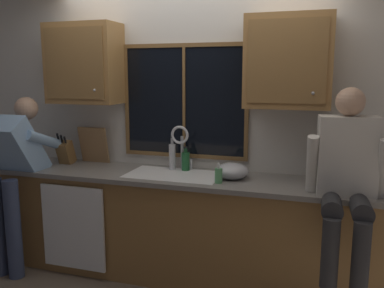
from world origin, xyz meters
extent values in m
cube|color=silver|center=(0.00, 0.06, 1.27)|extent=(5.94, 0.12, 2.55)
cube|color=black|center=(-0.06, -0.01, 1.52)|extent=(1.10, 0.02, 0.95)
cube|color=brown|center=(-0.06, -0.02, 2.02)|extent=(1.17, 0.02, 0.04)
cube|color=brown|center=(-0.06, -0.02, 1.03)|extent=(1.17, 0.02, 0.04)
cube|color=brown|center=(-0.62, -0.02, 1.52)|extent=(0.03, 0.02, 0.95)
cube|color=brown|center=(0.51, -0.02, 1.52)|extent=(0.03, 0.02, 0.95)
cube|color=brown|center=(-0.06, -0.02, 1.52)|extent=(0.02, 0.02, 0.95)
cube|color=olive|center=(0.00, -0.29, 0.44)|extent=(3.54, 0.58, 0.88)
cube|color=slate|center=(0.00, -0.31, 0.90)|extent=(3.60, 0.62, 0.04)
cube|color=white|center=(-0.87, -0.61, 0.46)|extent=(0.60, 0.02, 0.74)
cube|color=#9E703D|center=(-0.97, -0.17, 1.86)|extent=(0.66, 0.33, 0.72)
cube|color=olive|center=(-0.97, -0.34, 1.86)|extent=(0.58, 0.01, 0.62)
sphere|color=#B2B2B7|center=(-0.77, -0.34, 1.63)|extent=(0.02, 0.02, 0.02)
cube|color=#9E703D|center=(0.85, -0.17, 1.86)|extent=(0.66, 0.33, 0.72)
cube|color=olive|center=(0.85, -0.34, 1.86)|extent=(0.58, 0.01, 0.62)
sphere|color=#B2B2B7|center=(1.05, -0.34, 1.63)|extent=(0.02, 0.02, 0.02)
cube|color=silver|center=(-0.06, -0.30, 0.91)|extent=(0.80, 0.46, 0.02)
cube|color=beige|center=(-0.26, -0.30, 0.81)|extent=(0.36, 0.42, 0.20)
cube|color=beige|center=(0.14, -0.30, 0.81)|extent=(0.36, 0.42, 0.20)
cube|color=silver|center=(-0.06, -0.30, 0.81)|extent=(0.04, 0.42, 0.20)
cylinder|color=silver|center=(-0.06, -0.08, 1.07)|extent=(0.03, 0.03, 0.30)
torus|color=silver|center=(-0.06, -0.14, 1.24)|extent=(0.16, 0.02, 0.16)
cylinder|color=silver|center=(0.02, -0.08, 0.97)|extent=(0.03, 0.03, 0.09)
cylinder|color=#384260|center=(-1.37, -0.76, 0.44)|extent=(0.13, 0.13, 0.88)
cube|color=#8CB2DB|center=(-1.46, -0.60, 1.12)|extent=(0.44, 0.50, 0.61)
sphere|color=tan|center=(-1.46, -0.39, 1.46)|extent=(0.21, 0.21, 0.21)
cylinder|color=#8CB2DB|center=(-1.68, -0.42, 1.17)|extent=(0.09, 0.52, 0.26)
cylinder|color=#8CB2DB|center=(-1.24, -0.42, 1.17)|extent=(0.09, 0.52, 0.26)
cylinder|color=#262628|center=(1.22, -0.69, 0.90)|extent=(0.14, 0.43, 0.16)
cylinder|color=#262628|center=(1.40, -0.69, 0.90)|extent=(0.14, 0.43, 0.16)
cylinder|color=#262628|center=(1.22, -0.91, 0.65)|extent=(0.11, 0.11, 0.46)
cylinder|color=#262628|center=(1.40, -0.91, 0.65)|extent=(0.11, 0.11, 0.46)
cube|color=beige|center=(1.31, -0.47, 1.20)|extent=(0.42, 0.24, 0.56)
sphere|color=tan|center=(1.31, -0.47, 1.58)|extent=(0.20, 0.20, 0.20)
cylinder|color=beige|center=(1.08, -0.52, 1.12)|extent=(0.08, 0.20, 0.47)
cylinder|color=beige|center=(1.54, -0.52, 1.12)|extent=(0.08, 0.20, 0.47)
cube|color=brown|center=(-1.19, -0.21, 1.02)|extent=(0.12, 0.18, 0.25)
cylinder|color=black|center=(-1.22, -0.27, 1.18)|extent=(0.02, 0.05, 0.09)
cylinder|color=black|center=(-1.19, -0.27, 1.17)|extent=(0.02, 0.04, 0.08)
cylinder|color=black|center=(-1.15, -0.26, 1.16)|extent=(0.02, 0.04, 0.06)
cube|color=#997047|center=(-0.96, -0.09, 1.09)|extent=(0.29, 0.09, 0.35)
ellipsoid|color=#B7B7BC|center=(0.45, -0.28, 0.98)|extent=(0.27, 0.27, 0.13)
cylinder|color=#59A566|center=(0.37, -0.45, 0.98)|extent=(0.06, 0.06, 0.12)
cylinder|color=silver|center=(0.37, -0.45, 1.06)|extent=(0.02, 0.02, 0.04)
cylinder|color=silver|center=(0.37, -0.47, 1.08)|extent=(0.01, 0.04, 0.01)
cylinder|color=#B7B7BC|center=(-0.13, -0.14, 1.04)|extent=(0.06, 0.06, 0.23)
cylinder|color=#929296|center=(-0.13, -0.14, 1.18)|extent=(0.03, 0.03, 0.06)
cylinder|color=black|center=(-0.13, -0.14, 1.22)|extent=(0.03, 0.03, 0.01)
cylinder|color=#1E592D|center=(-0.01, -0.13, 1.00)|extent=(0.07, 0.07, 0.16)
cylinder|color=#184724|center=(-0.01, -0.13, 1.10)|extent=(0.03, 0.03, 0.04)
cylinder|color=black|center=(-0.01, -0.13, 1.13)|extent=(0.04, 0.04, 0.01)
camera|label=1|loc=(1.11, -3.45, 1.77)|focal=37.76mm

